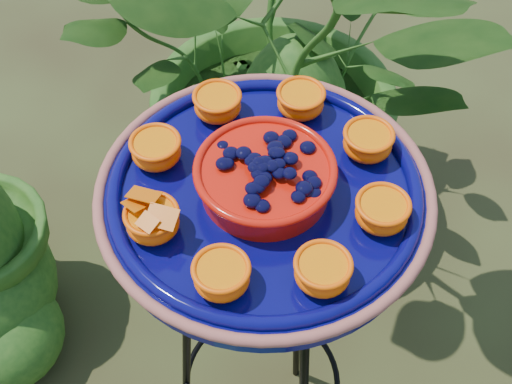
% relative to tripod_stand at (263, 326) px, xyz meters
% --- Properties ---
extents(tripod_stand, '(0.40, 0.40, 0.84)m').
position_rel_tripod_stand_xyz_m(tripod_stand, '(0.00, 0.00, 0.00)').
color(tripod_stand, black).
rests_on(tripod_stand, ground).
extents(feeder_dish, '(0.56, 0.56, 0.10)m').
position_rel_tripod_stand_xyz_m(feeder_dish, '(-0.00, -0.00, 0.37)').
color(feeder_dish, '#07064F').
rests_on(feeder_dish, tripod_stand).
extents(shrub_back_left, '(1.19, 1.15, 1.01)m').
position_rel_tripod_stand_xyz_m(shrub_back_left, '(-0.50, 0.46, -0.01)').
color(shrub_back_left, '#1B4712').
rests_on(shrub_back_left, ground).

